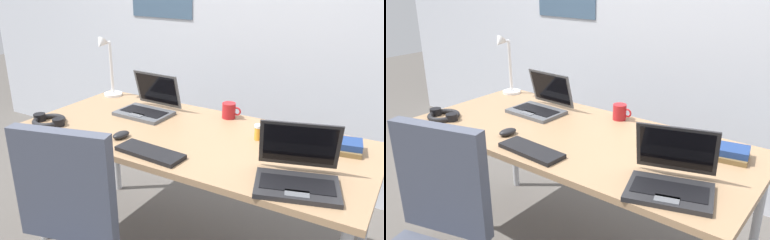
# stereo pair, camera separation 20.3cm
# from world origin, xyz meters

# --- Properties ---
(wall_back) EXTENTS (6.00, 0.13, 2.60)m
(wall_back) POSITION_xyz_m (-0.00, 1.10, 1.30)
(wall_back) COLOR silver
(wall_back) RESTS_ON ground_plane
(desk) EXTENTS (1.80, 0.80, 0.74)m
(desk) POSITION_xyz_m (0.00, 0.00, 0.68)
(desk) COLOR #9E7A56
(desk) RESTS_ON ground_plane
(desk_lamp) EXTENTS (0.12, 0.18, 0.40)m
(desk_lamp) POSITION_xyz_m (-0.80, 0.28, 0.94)
(desk_lamp) COLOR white
(desk_lamp) RESTS_ON desk
(laptop_center) EXTENTS (0.39, 0.37, 0.23)m
(laptop_center) POSITION_xyz_m (0.61, -0.21, 0.79)
(laptop_center) COLOR #232326
(laptop_center) RESTS_ON desk
(laptop_far_corner) EXTENTS (0.32, 0.28, 0.23)m
(laptop_far_corner) POSITION_xyz_m (-0.39, 0.15, 0.79)
(laptop_far_corner) COLOR #515459
(laptop_far_corner) RESTS_ON desk
(external_keyboard) EXTENTS (0.34, 0.14, 0.02)m
(external_keyboard) POSITION_xyz_m (-0.04, -0.30, 0.75)
(external_keyboard) COLOR black
(external_keyboard) RESTS_ON desk
(computer_mouse) EXTENTS (0.07, 0.10, 0.03)m
(computer_mouse) POSITION_xyz_m (-0.28, -0.22, 0.76)
(computer_mouse) COLOR black
(computer_mouse) RESTS_ON desk
(cell_phone) EXTENTS (0.13, 0.15, 0.01)m
(cell_phone) POSITION_xyz_m (0.40, 0.28, 0.74)
(cell_phone) COLOR black
(cell_phone) RESTS_ON desk
(headphones) EXTENTS (0.21, 0.18, 0.04)m
(headphones) POSITION_xyz_m (-0.76, -0.26, 0.76)
(headphones) COLOR black
(headphones) RESTS_ON desk
(pill_bottle) EXTENTS (0.04, 0.04, 0.08)m
(pill_bottle) POSITION_xyz_m (0.31, 0.11, 0.78)
(pill_bottle) COLOR gold
(pill_bottle) RESTS_ON desk
(book_stack) EXTENTS (0.19, 0.15, 0.05)m
(book_stack) POSITION_xyz_m (0.70, 0.19, 0.77)
(book_stack) COLOR brown
(book_stack) RESTS_ON desk
(coffee_mug) EXTENTS (0.11, 0.08, 0.09)m
(coffee_mug) POSITION_xyz_m (0.05, 0.32, 0.78)
(coffee_mug) COLOR #B21E23
(coffee_mug) RESTS_ON desk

